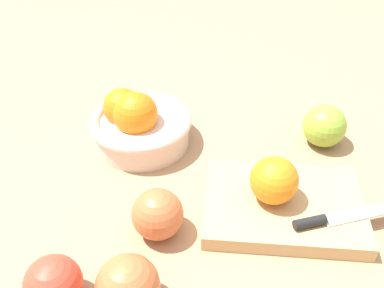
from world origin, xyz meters
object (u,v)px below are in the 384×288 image
Objects in this scene: apple_front_left_2 at (158,214)px; apple_front_left_3 at (53,284)px; cutting_board at (283,206)px; orange_on_board at (274,180)px; bowl at (138,123)px; apple_front_left at (128,286)px; apple_back_right at (324,126)px; knife at (332,218)px.

apple_front_left_3 is (-0.10, -0.12, -0.00)m from apple_front_left_2.
apple_front_left_2 is 1.03× the size of apple_front_left_3.
orange_on_board is at bearing 172.92° from cutting_board.
bowl reaches higher than cutting_board.
apple_front_left reaches higher than apple_back_right.
cutting_board is at bearing -28.94° from bowl.
knife is 0.29m from apple_front_left.
apple_front_left_3 is at bearing -133.60° from apple_back_right.
bowl is at bearing 110.21° from apple_front_left_2.
apple_front_left_2 reaches higher than cutting_board.
cutting_board is (0.24, -0.13, -0.03)m from bowl.
apple_front_left_3 is (-0.25, -0.19, -0.02)m from orange_on_board.
apple_front_left is (-0.16, -0.18, -0.02)m from orange_on_board.
bowl is at bearing 151.06° from cutting_board.
cutting_board is 0.19m from apple_back_right.
cutting_board is 3.10× the size of apple_back_right.
knife is at bearing -22.37° from orange_on_board.
bowl is 0.32m from apple_front_left.
bowl is 1.16× the size of knife.
apple_back_right reaches higher than cutting_board.
cutting_board is 3.20× the size of apple_front_left_2.
apple_front_left_3 is at bearing -143.59° from orange_on_board.
apple_front_left reaches higher than apple_front_left_2.
orange_on_board is 0.94× the size of apple_back_right.
apple_front_left_2 is at bearing -69.79° from bowl.
bowl is 2.37× the size of apple_back_right.
apple_back_right is 0.49m from apple_front_left_3.
knife reaches higher than cutting_board.
apple_front_left_3 is at bearing -145.82° from cutting_board.
cutting_board is at bearing 34.18° from apple_front_left_3.
apple_front_left_2 is at bearing -157.36° from orange_on_board.
apple_front_left_2 is (-0.24, -0.23, -0.00)m from apple_back_right.
apple_front_left is at bearing -95.81° from apple_front_left_2.
apple_back_right is 1.06× the size of apple_front_left_3.
cutting_board is 3.01× the size of apple_front_left.
knife is 2.05× the size of apple_back_right.
cutting_board is at bearing -7.08° from orange_on_board.
apple_front_left_2 is at bearing -135.73° from apple_back_right.
apple_front_left_3 is (-0.09, -0.01, -0.00)m from apple_front_left.
apple_back_right reaches higher than knife.
knife is at bearing -92.07° from apple_back_right.
orange_on_board is 0.17m from apple_front_left_2.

